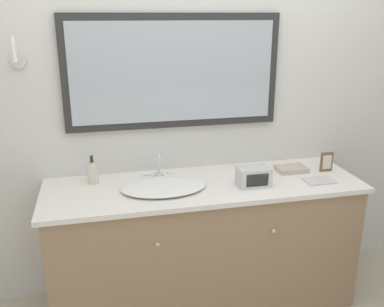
{
  "coord_description": "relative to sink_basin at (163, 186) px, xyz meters",
  "views": [
    {
      "loc": [
        -0.62,
        -2.04,
        1.84
      ],
      "look_at": [
        -0.08,
        0.31,
        1.05
      ],
      "focal_mm": 40.0,
      "sensor_mm": 36.0,
      "label": 1
    }
  ],
  "objects": [
    {
      "name": "wall_back",
      "position": [
        0.25,
        0.36,
        0.42
      ],
      "size": [
        8.0,
        0.18,
        2.55
      ],
      "color": "silver",
      "rests_on": "ground_plane"
    },
    {
      "name": "picture_frame",
      "position": [
        1.1,
        0.05,
        0.05
      ],
      "size": [
        0.09,
        0.01,
        0.13
      ],
      "color": "brown",
      "rests_on": "vanity_counter"
    },
    {
      "name": "sink_basin",
      "position": [
        0.0,
        0.0,
        0.0
      ],
      "size": [
        0.51,
        0.38,
        0.16
      ],
      "color": "white",
      "rests_on": "vanity_counter"
    },
    {
      "name": "vanity_counter",
      "position": [
        0.26,
        0.02,
        -0.44
      ],
      "size": [
        1.95,
        0.62,
        0.85
      ],
      "color": "#937556",
      "rests_on": "ground_plane"
    },
    {
      "name": "metal_tray",
      "position": [
        0.96,
        -0.1,
        -0.01
      ],
      "size": [
        0.18,
        0.12,
        0.01
      ],
      "color": "silver",
      "rests_on": "vanity_counter"
    },
    {
      "name": "soap_bottle",
      "position": [
        -0.41,
        0.19,
        0.05
      ],
      "size": [
        0.06,
        0.06,
        0.18
      ],
      "color": "beige",
      "rests_on": "vanity_counter"
    },
    {
      "name": "appliance_box",
      "position": [
        0.54,
        -0.07,
        0.04
      ],
      "size": [
        0.19,
        0.13,
        0.12
      ],
      "color": "#BCBCC1",
      "rests_on": "vanity_counter"
    },
    {
      "name": "hand_towel_near_sink",
      "position": [
        0.87,
        0.1,
        -0.0
      ],
      "size": [
        0.2,
        0.14,
        0.03
      ],
      "color": "#B7A899",
      "rests_on": "vanity_counter"
    }
  ]
}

